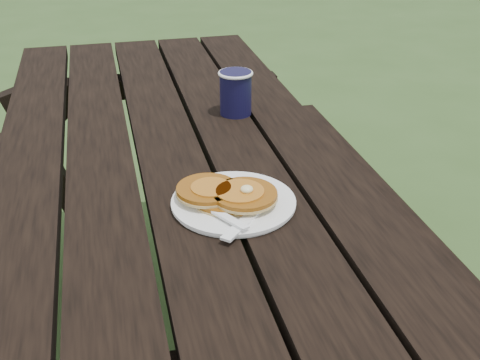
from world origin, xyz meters
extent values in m
cube|color=black|center=(0.00, 0.00, 0.73)|extent=(0.75, 1.80, 0.04)
cube|color=black|center=(0.55, 0.00, 0.43)|extent=(0.25, 1.80, 0.04)
cylinder|color=white|center=(0.08, -0.29, 0.76)|extent=(0.28, 0.28, 0.01)
cylinder|color=#8E4F10|center=(0.07, -0.28, 0.77)|extent=(0.12, 0.12, 0.01)
cylinder|color=#8E4F10|center=(0.04, -0.27, 0.78)|extent=(0.12, 0.12, 0.01)
cylinder|color=#8E4F10|center=(0.10, -0.30, 0.78)|extent=(0.12, 0.12, 0.01)
cylinder|color=#9C5916|center=(0.09, -0.30, 0.79)|extent=(0.09, 0.09, 0.00)
ellipsoid|color=#F4E59E|center=(0.11, -0.30, 0.79)|extent=(0.02, 0.02, 0.01)
cube|color=white|center=(0.10, -0.35, 0.76)|extent=(0.14, 0.15, 0.00)
cylinder|color=black|center=(0.19, 0.16, 0.80)|extent=(0.08, 0.08, 0.11)
torus|color=white|center=(0.19, 0.16, 0.86)|extent=(0.09, 0.09, 0.01)
cylinder|color=black|center=(0.19, 0.16, 0.85)|extent=(0.07, 0.07, 0.01)
camera|label=1|loc=(-0.13, -1.23, 1.32)|focal=45.00mm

